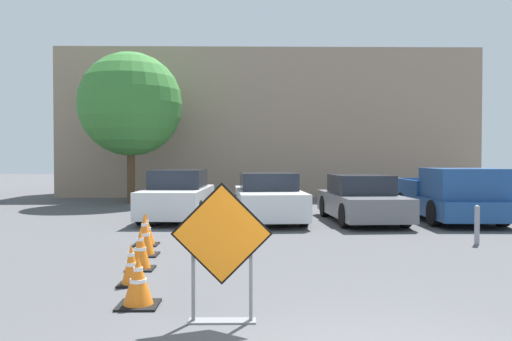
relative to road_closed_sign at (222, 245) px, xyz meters
name	(u,v)px	position (x,y,z in m)	size (l,w,h in m)	color
ground_plane	(290,225)	(1.49, 8.47, -0.89)	(96.00, 96.00, 0.00)	#4C4C4F
road_closed_sign	(222,245)	(0.00, 0.00, 0.00)	(1.16, 0.20, 1.60)	black
traffic_cone_nearest	(138,282)	(-1.10, 0.67, -0.58)	(0.51, 0.51, 0.64)	black
traffic_cone_second	(131,265)	(-1.43, 1.72, -0.59)	(0.38, 0.38, 0.62)	black
traffic_cone_third	(140,250)	(-1.52, 2.77, -0.55)	(0.46, 0.46, 0.69)	black
traffic_cone_fourth	(144,235)	(-1.71, 4.00, -0.49)	(0.52, 0.52, 0.81)	black
traffic_cone_fifth	(146,229)	(-1.92, 5.16, -0.55)	(0.53, 0.53, 0.70)	black
parked_car_nearest	(178,196)	(-1.86, 9.79, -0.18)	(1.95, 4.41, 1.53)	silver
parked_car_second	(268,198)	(0.90, 9.50, -0.21)	(2.11, 4.76, 1.45)	silver
parked_car_third	(361,200)	(3.67, 9.16, -0.24)	(2.04, 4.42, 1.39)	slate
pickup_truck	(452,197)	(6.43, 9.24, -0.17)	(2.21, 5.17, 1.60)	navy
bollard_nearest	(477,224)	(5.30, 5.15, -0.43)	(0.12, 0.12, 0.86)	gray
building_facade_backdrop	(267,126)	(1.30, 20.82, 2.73)	(20.59, 5.00, 7.24)	gray
street_tree_behind_lot	(131,104)	(-4.62, 15.31, 3.25)	(4.31, 4.31, 6.31)	#513823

